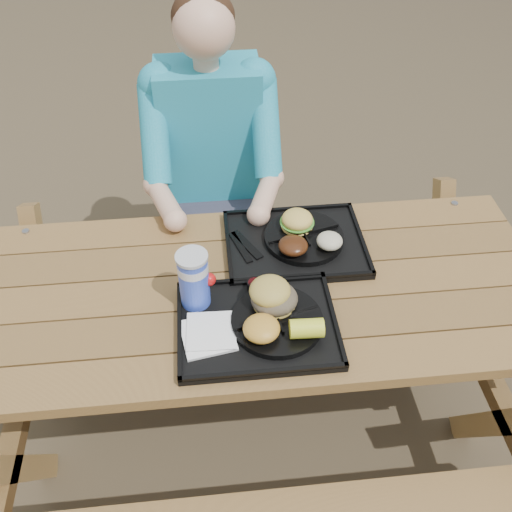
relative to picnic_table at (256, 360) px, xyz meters
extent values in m
plane|color=#999999|center=(0.00, 0.00, -0.38)|extent=(60.00, 60.00, 0.00)
cube|color=black|center=(-0.01, -0.16, 0.39)|extent=(0.45, 0.35, 0.02)
cube|color=black|center=(0.15, 0.17, 0.39)|extent=(0.45, 0.35, 0.02)
cylinder|color=black|center=(0.04, -0.17, 0.41)|extent=(0.26, 0.26, 0.02)
cylinder|color=black|center=(0.18, 0.18, 0.41)|extent=(0.26, 0.26, 0.02)
cube|color=white|center=(-0.15, -0.19, 0.40)|extent=(0.16, 0.16, 0.02)
cylinder|color=blue|center=(-0.18, -0.06, 0.48)|extent=(0.09, 0.09, 0.17)
cylinder|color=black|center=(-0.01, -0.03, 0.41)|extent=(0.05, 0.05, 0.03)
cylinder|color=orange|center=(0.04, -0.04, 0.41)|extent=(0.05, 0.05, 0.03)
ellipsoid|color=gold|center=(-0.01, -0.22, 0.44)|extent=(0.10, 0.10, 0.05)
cube|color=black|center=(-0.01, 0.17, 0.40)|extent=(0.10, 0.15, 0.01)
ellipsoid|color=#421F0D|center=(0.13, 0.11, 0.44)|extent=(0.09, 0.09, 0.04)
ellipsoid|color=beige|center=(0.25, 0.12, 0.44)|extent=(0.08, 0.08, 0.05)
camera|label=1|loc=(-0.12, -1.20, 1.64)|focal=40.00mm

